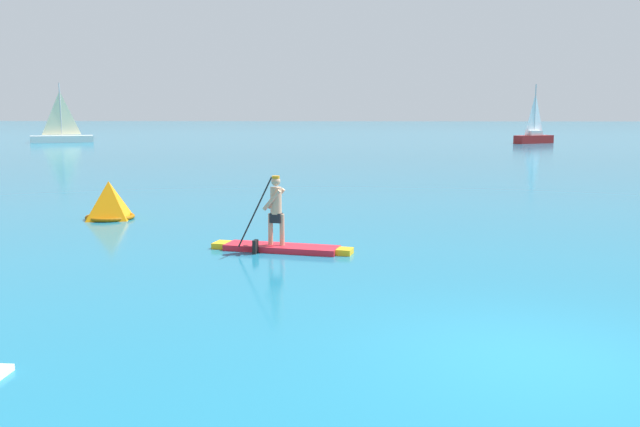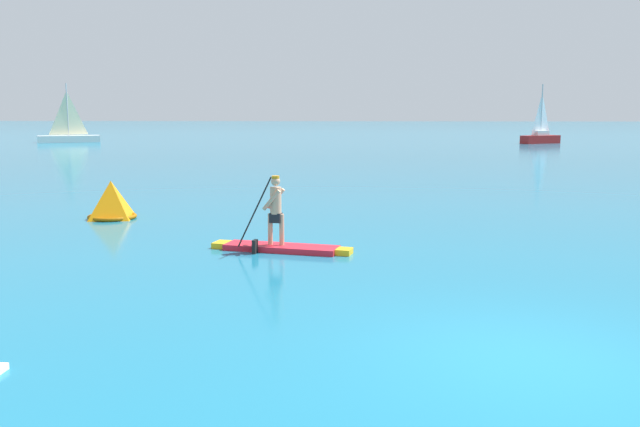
% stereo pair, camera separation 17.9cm
% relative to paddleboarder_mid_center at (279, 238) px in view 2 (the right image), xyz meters
% --- Properties ---
extents(ground, '(440.00, 440.00, 0.00)m').
position_rel_paddleboarder_mid_center_xyz_m(ground, '(4.16, -6.64, -0.31)').
color(ground, '#196B8C').
extents(paddleboarder_mid_center, '(3.35, 1.22, 1.77)m').
position_rel_paddleboarder_mid_center_xyz_m(paddleboarder_mid_center, '(0.00, 0.00, 0.00)').
color(paddleboarder_mid_center, red).
rests_on(paddleboarder_mid_center, ground).
extents(race_marker_buoy, '(1.68, 1.68, 1.14)m').
position_rel_paddleboarder_mid_center_xyz_m(race_marker_buoy, '(-5.66, 4.39, 0.20)').
color(race_marker_buoy, orange).
rests_on(race_marker_buoy, ground).
extents(sailboat_left_horizon, '(6.29, 4.15, 6.13)m').
position_rel_paddleboarder_mid_center_xyz_m(sailboat_left_horizon, '(-29.41, 54.00, 0.40)').
color(sailboat_left_horizon, white).
rests_on(sailboat_left_horizon, ground).
extents(sailboat_right_horizon, '(4.30, 3.25, 5.90)m').
position_rel_paddleboarder_mid_center_xyz_m(sailboat_right_horizon, '(19.24, 54.89, 0.50)').
color(sailboat_right_horizon, '#A51E1E').
rests_on(sailboat_right_horizon, ground).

